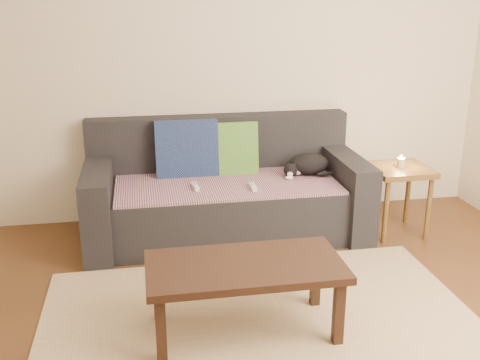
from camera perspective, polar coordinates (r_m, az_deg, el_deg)
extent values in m
plane|color=brown|center=(3.12, 3.14, -16.71)|extent=(4.50, 4.50, 0.00)
cube|color=beige|center=(4.55, -2.46, 12.15)|extent=(4.50, 0.04, 2.60)
cube|color=#232328|center=(4.32, -1.36, -3.09)|extent=(1.70, 0.78, 0.42)
cube|color=#232328|center=(4.57, -2.18, 3.82)|extent=(2.10, 0.18, 0.45)
cube|color=#232328|center=(4.26, -14.11, -2.69)|extent=(0.20, 0.90, 0.60)
cube|color=#232328|center=(4.53, 10.61, -1.20)|extent=(0.20, 0.90, 0.60)
cube|color=#3C274A|center=(4.23, -1.34, -0.41)|extent=(1.66, 0.74, 0.02)
cube|color=#101247|center=(4.39, -5.43, 2.94)|extent=(0.48, 0.17, 0.50)
cube|color=#0D553C|center=(4.43, -0.91, 3.16)|extent=(0.42, 0.16, 0.43)
ellipsoid|color=black|center=(4.44, 6.98, 1.65)|extent=(0.37, 0.31, 0.17)
sphere|color=black|center=(4.35, 5.16, 1.00)|extent=(0.13, 0.13, 0.11)
sphere|color=white|center=(4.32, 5.10, 0.61)|extent=(0.06, 0.06, 0.05)
ellipsoid|color=black|center=(4.39, 8.60, 0.65)|extent=(0.13, 0.07, 0.04)
cube|color=white|center=(4.11, -4.54, -0.67)|extent=(0.05, 0.15, 0.03)
cube|color=white|center=(4.08, 1.32, -0.73)|extent=(0.04, 0.15, 0.03)
cube|color=brown|center=(4.45, 15.97, 1.01)|extent=(0.43, 0.43, 0.04)
cylinder|color=brown|center=(4.32, 14.58, -3.18)|extent=(0.04, 0.04, 0.49)
cylinder|color=brown|center=(4.47, 18.60, -2.83)|extent=(0.04, 0.04, 0.49)
cylinder|color=brown|center=(4.61, 12.84, -1.66)|extent=(0.04, 0.04, 0.49)
cylinder|color=brown|center=(4.76, 16.67, -1.38)|extent=(0.04, 0.04, 0.49)
cylinder|color=beige|center=(4.44, 16.03, 1.70)|extent=(0.06, 0.06, 0.07)
sphere|color=#FFBF59|center=(4.43, 16.08, 2.26)|extent=(0.02, 0.02, 0.02)
cube|color=#C6B388|center=(3.23, 2.51, -15.13)|extent=(2.50, 1.80, 0.01)
cube|color=black|center=(3.04, 0.52, -8.81)|extent=(1.06, 0.53, 0.04)
cube|color=black|center=(2.93, -8.03, -14.92)|extent=(0.05, 0.05, 0.38)
cube|color=black|center=(3.09, 9.98, -13.16)|extent=(0.05, 0.05, 0.38)
cube|color=black|center=(3.27, -8.35, -11.09)|extent=(0.05, 0.05, 0.38)
cube|color=black|center=(3.41, 7.68, -9.75)|extent=(0.05, 0.05, 0.38)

